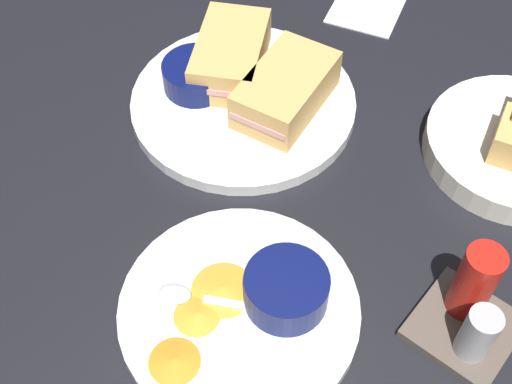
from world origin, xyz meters
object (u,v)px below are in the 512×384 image
object	(u,v)px
spoon_by_dark_ramekin	(242,99)
condiment_caddy	(472,308)
ramekin_dark_sauce	(196,74)
spoon_by_gravy_ramekin	(188,296)
plate_sandwich_main	(243,103)
sandwich_half_far	(231,55)
plate_chips_companion	(239,311)
ramekin_light_gravy	(286,289)
sandwich_half_near	(286,90)

from	to	relation	value
spoon_by_dark_ramekin	condiment_caddy	xyz separation A→B (cm)	(8.08, 34.08, 1.44)
ramekin_dark_sauce	condiment_caddy	world-z (taller)	condiment_caddy
spoon_by_gravy_ramekin	plate_sandwich_main	bearing A→B (deg)	-150.72
sandwich_half_far	spoon_by_gravy_ramekin	xyz separation A→B (cm)	(26.15, 17.37, -2.04)
spoon_by_gravy_ramekin	condiment_caddy	size ratio (longest dim) A/B	0.98
sandwich_half_far	condiment_caddy	distance (cm)	40.12
spoon_by_dark_ramekin	plate_sandwich_main	bearing A→B (deg)	-158.42
condiment_caddy	sandwich_half_far	bearing A→B (deg)	-106.30
plate_sandwich_main	condiment_caddy	size ratio (longest dim) A/B	2.79
plate_sandwich_main	ramekin_dark_sauce	world-z (taller)	ramekin_dark_sauce
plate_chips_companion	ramekin_light_gravy	xyz separation A→B (cm)	(-3.40, 2.84, 2.80)
plate_sandwich_main	ramekin_dark_sauce	bearing A→B (deg)	-71.70
sandwich_half_near	plate_chips_companion	bearing A→B (deg)	28.88
spoon_by_gravy_ramekin	spoon_by_dark_ramekin	bearing A→B (deg)	-150.58
spoon_by_dark_ramekin	ramekin_light_gravy	bearing A→B (deg)	49.31
spoon_by_dark_ramekin	plate_chips_companion	world-z (taller)	spoon_by_dark_ramekin
plate_sandwich_main	spoon_by_dark_ramekin	distance (cm)	1.27
sandwich_half_near	spoon_by_gravy_ramekin	world-z (taller)	sandwich_half_near
ramekin_dark_sauce	plate_chips_companion	bearing A→B (deg)	50.17
spoon_by_gravy_ramekin	sandwich_half_far	bearing A→B (deg)	-146.40
ramekin_dark_sauce	spoon_by_gravy_ramekin	world-z (taller)	ramekin_dark_sauce
ramekin_light_gravy	condiment_caddy	distance (cm)	16.77
sandwich_half_near	spoon_by_dark_ramekin	xyz separation A→B (cm)	(2.77, -4.29, -2.04)
plate_sandwich_main	ramekin_dark_sauce	distance (cm)	6.48
plate_sandwich_main	ramekin_light_gravy	world-z (taller)	ramekin_light_gravy
sandwich_half_near	sandwich_half_far	bearing A→B (deg)	-92.70
condiment_caddy	plate_chips_companion	bearing A→B (deg)	-53.39
sandwich_half_near	ramekin_dark_sauce	xyz separation A→B (cm)	(4.18, -10.13, -0.66)
spoon_by_dark_ramekin	condiment_caddy	size ratio (longest dim) A/B	1.04
plate_sandwich_main	plate_chips_companion	bearing A→B (deg)	39.49
sandwich_half_near	condiment_caddy	bearing A→B (deg)	69.99
spoon_by_gravy_ramekin	sandwich_half_near	bearing A→B (deg)	-161.40
plate_sandwich_main	sandwich_half_near	xyz separation A→B (cm)	(-2.31, 4.47, 3.20)
spoon_by_gravy_ramekin	condiment_caddy	world-z (taller)	condiment_caddy
ramekin_dark_sauce	sandwich_half_near	bearing A→B (deg)	112.42
ramekin_light_gravy	spoon_by_dark_ramekin	bearing A→B (deg)	-130.69
ramekin_dark_sauce	plate_chips_companion	size ratio (longest dim) A/B	0.35
spoon_by_gravy_ramekin	ramekin_dark_sauce	bearing A→B (deg)	-138.91
plate_chips_companion	spoon_by_gravy_ramekin	xyz separation A→B (cm)	(2.34, -4.24, 1.16)
sandwich_half_far	condiment_caddy	bearing A→B (deg)	73.70
spoon_by_dark_ramekin	sandwich_half_far	bearing A→B (deg)	-125.74
spoon_by_dark_ramekin	plate_chips_companion	distance (cm)	26.88
spoon_by_dark_ramekin	spoon_by_gravy_ramekin	distance (cm)	26.37
condiment_caddy	spoon_by_dark_ramekin	bearing A→B (deg)	-103.33
plate_sandwich_main	sandwich_half_near	world-z (taller)	sandwich_half_near
sandwich_half_far	ramekin_light_gravy	size ratio (longest dim) A/B	1.91
plate_sandwich_main	spoon_by_gravy_ramekin	xyz separation A→B (cm)	(23.43, 13.14, 1.16)
sandwich_half_near	spoon_by_dark_ramekin	size ratio (longest dim) A/B	1.43
ramekin_light_gravy	spoon_by_gravy_ramekin	distance (cm)	9.26
plate_sandwich_main	sandwich_half_far	world-z (taller)	sandwich_half_far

